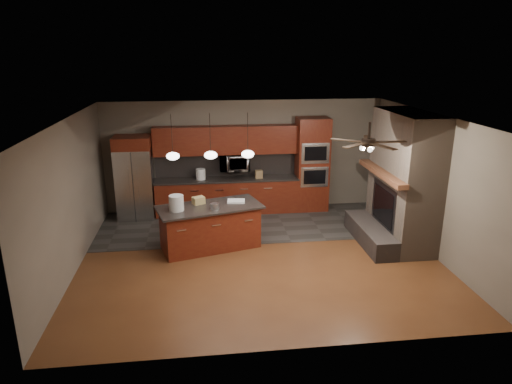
{
  "coord_description": "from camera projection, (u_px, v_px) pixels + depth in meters",
  "views": [
    {
      "loc": [
        -1.09,
        -8.3,
        3.99
      ],
      "look_at": [
        0.01,
        0.6,
        1.18
      ],
      "focal_mm": 32.0,
      "sensor_mm": 36.0,
      "label": 1
    }
  ],
  "objects": [
    {
      "name": "ceiling",
      "position": [
        260.0,
        117.0,
        8.35
      ],
      "size": [
        7.0,
        6.0,
        0.02
      ],
      "primitive_type": "cube",
      "color": "white",
      "rests_on": "back_wall"
    },
    {
      "name": "counter_box",
      "position": [
        259.0,
        174.0,
        11.44
      ],
      "size": [
        0.18,
        0.15,
        0.2
      ],
      "primitive_type": "cube",
      "rotation": [
        0.0,
        0.0,
        0.05
      ],
      "color": "olive",
      "rests_on": "back_cabinetry"
    },
    {
      "name": "counter_bucket",
      "position": [
        201.0,
        174.0,
        11.3
      ],
      "size": [
        0.29,
        0.29,
        0.27
      ],
      "primitive_type": "cylinder",
      "rotation": [
        0.0,
        0.0,
        -0.25
      ],
      "color": "white",
      "rests_on": "back_cabinetry"
    },
    {
      "name": "pendant_right",
      "position": [
        248.0,
        154.0,
        9.24
      ],
      "size": [
        0.26,
        0.26,
        0.92
      ],
      "color": "black",
      "rests_on": "ceiling"
    },
    {
      "name": "ceiling_fan",
      "position": [
        368.0,
        142.0,
        7.9
      ],
      "size": [
        1.27,
        1.33,
        0.41
      ],
      "color": "black",
      "rests_on": "ceiling"
    },
    {
      "name": "right_wall",
      "position": [
        432.0,
        184.0,
        9.18
      ],
      "size": [
        0.02,
        6.0,
        2.8
      ],
      "primitive_type": "cube",
      "color": "slate",
      "rests_on": "ground"
    },
    {
      "name": "left_wall",
      "position": [
        71.0,
        197.0,
        8.36
      ],
      "size": [
        0.02,
        6.0,
        2.8
      ],
      "primitive_type": "cube",
      "color": "slate",
      "rests_on": "ground"
    },
    {
      "name": "paint_tray",
      "position": [
        236.0,
        201.0,
        9.6
      ],
      "size": [
        0.39,
        0.29,
        0.04
      ],
      "primitive_type": "cube",
      "rotation": [
        0.0,
        0.0,
        -0.12
      ],
      "color": "white",
      "rests_on": "kitchen_island"
    },
    {
      "name": "pendant_left",
      "position": [
        173.0,
        156.0,
        9.07
      ],
      "size": [
        0.26,
        0.26,
        0.92
      ],
      "color": "black",
      "rests_on": "ceiling"
    },
    {
      "name": "oven_tower",
      "position": [
        312.0,
        165.0,
        11.58
      ],
      "size": [
        0.8,
        0.63,
        2.38
      ],
      "color": "maroon",
      "rests_on": "ground"
    },
    {
      "name": "back_wall",
      "position": [
        244.0,
        156.0,
        11.61
      ],
      "size": [
        7.0,
        0.02,
        2.8
      ],
      "primitive_type": "cube",
      "color": "slate",
      "rests_on": "ground"
    },
    {
      "name": "ground",
      "position": [
        259.0,
        257.0,
        9.19
      ],
      "size": [
        7.0,
        7.0,
        0.0
      ],
      "primitive_type": "plane",
      "color": "brown",
      "rests_on": "ground"
    },
    {
      "name": "fireplace_column",
      "position": [
        401.0,
        184.0,
        9.53
      ],
      "size": [
        1.3,
        2.1,
        2.8
      ],
      "color": "#756353",
      "rests_on": "ground"
    },
    {
      "name": "white_bucket",
      "position": [
        176.0,
        203.0,
        9.05
      ],
      "size": [
        0.39,
        0.39,
        0.31
      ],
      "primitive_type": "cylinder",
      "rotation": [
        0.0,
        0.0,
        0.46
      ],
      "color": "silver",
      "rests_on": "kitchen_island"
    },
    {
      "name": "kitchen_island",
      "position": [
        210.0,
        227.0,
        9.48
      ],
      "size": [
        2.29,
        1.49,
        0.92
      ],
      "rotation": [
        0.0,
        0.0,
        0.27
      ],
      "color": "maroon",
      "rests_on": "ground"
    },
    {
      "name": "cardboard_box",
      "position": [
        199.0,
        200.0,
        9.46
      ],
      "size": [
        0.29,
        0.26,
        0.15
      ],
      "primitive_type": "cube",
      "rotation": [
        0.0,
        0.0,
        0.48
      ],
      "color": "tan",
      "rests_on": "kitchen_island"
    },
    {
      "name": "microwave",
      "position": [
        234.0,
        162.0,
        11.37
      ],
      "size": [
        0.73,
        0.41,
        0.5
      ],
      "primitive_type": "imported",
      "color": "silver",
      "rests_on": "back_cabinetry"
    },
    {
      "name": "paint_can",
      "position": [
        215.0,
        206.0,
        9.14
      ],
      "size": [
        0.22,
        0.22,
        0.12
      ],
      "primitive_type": "cylinder",
      "rotation": [
        0.0,
        0.0,
        0.32
      ],
      "color": "#AFAFB4",
      "rests_on": "kitchen_island"
    },
    {
      "name": "refrigerator",
      "position": [
        135.0,
        178.0,
        11.05
      ],
      "size": [
        0.87,
        0.75,
        2.03
      ],
      "color": "silver",
      "rests_on": "ground"
    },
    {
      "name": "pendant_center",
      "position": [
        211.0,
        155.0,
        9.16
      ],
      "size": [
        0.26,
        0.26,
        0.92
      ],
      "color": "black",
      "rests_on": "ceiling"
    },
    {
      "name": "slate_tile_patch",
      "position": [
        250.0,
        224.0,
        10.89
      ],
      "size": [
        7.0,
        2.4,
        0.01
      ],
      "primitive_type": "cube",
      "color": "#353230",
      "rests_on": "ground"
    },
    {
      "name": "back_cabinetry",
      "position": [
        227.0,
        178.0,
        11.46
      ],
      "size": [
        3.59,
        0.64,
        2.2
      ],
      "color": "maroon",
      "rests_on": "ground"
    }
  ]
}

